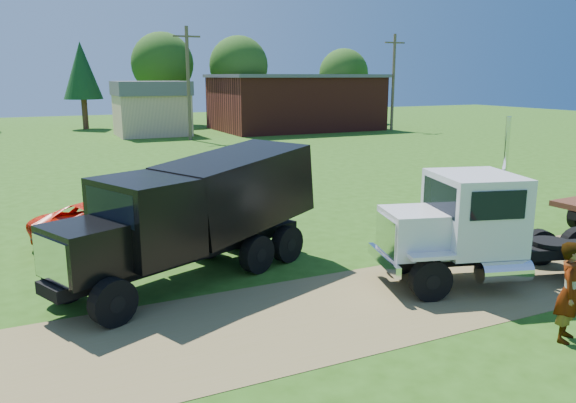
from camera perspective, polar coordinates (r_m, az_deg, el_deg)
name	(u,v)px	position (r m, az deg, el deg)	size (l,w,h in m)	color
ground	(355,306)	(13.06, 6.87, -10.53)	(140.00, 140.00, 0.00)	#264C10
dirt_track	(355,306)	(13.06, 6.87, -10.51)	(120.00, 4.20, 0.01)	olive
white_semi_tractor	(476,228)	(14.74, 18.54, -2.61)	(6.99, 3.88, 4.13)	black
black_dump_truck	(197,209)	(14.53, -9.21, -0.81)	(7.49, 4.92, 3.24)	black
orange_pickup	(113,221)	(18.52, -17.35, -1.87)	(2.21, 4.80, 1.33)	red
spectator_a	(570,292)	(12.37, 26.72, -8.21)	(0.73, 0.48, 2.01)	#999999
spectator_b	(214,199)	(20.32, -7.57, 0.26)	(0.79, 0.61, 1.62)	#999999
brick_building	(295,102)	(55.84, 0.71, 10.09)	(15.40, 10.40, 5.30)	maroon
tan_shed	(152,108)	(51.27, -13.69, 9.25)	(6.20, 5.40, 4.70)	tan
utility_poles	(188,81)	(46.82, -10.09, 11.93)	(42.20, 0.28, 9.00)	brown
tree_row	(79,61)	(60.63, -20.48, 13.25)	(53.21, 14.56, 11.64)	#351F15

